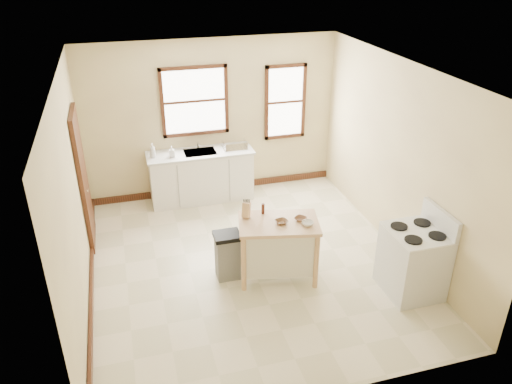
% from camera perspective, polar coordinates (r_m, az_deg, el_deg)
% --- Properties ---
extents(floor, '(5.00, 5.00, 0.00)m').
position_cam_1_polar(floor, '(7.39, -0.72, -8.10)').
color(floor, beige).
rests_on(floor, ground).
extents(ceiling, '(5.00, 5.00, 0.00)m').
position_cam_1_polar(ceiling, '(6.22, -0.87, 13.54)').
color(ceiling, white).
rests_on(ceiling, ground).
extents(wall_back, '(4.50, 0.04, 2.80)m').
position_cam_1_polar(wall_back, '(8.95, -5.02, 8.33)').
color(wall_back, beige).
rests_on(wall_back, ground).
extents(wall_left, '(0.04, 5.00, 2.80)m').
position_cam_1_polar(wall_left, '(6.53, -20.21, -0.62)').
color(wall_left, beige).
rests_on(wall_left, ground).
extents(wall_right, '(0.04, 5.00, 2.80)m').
position_cam_1_polar(wall_right, '(7.53, 16.00, 3.70)').
color(wall_right, beige).
rests_on(wall_right, ground).
extents(window_main, '(1.17, 0.06, 1.22)m').
position_cam_1_polar(window_main, '(8.78, -7.03, 10.26)').
color(window_main, black).
rests_on(window_main, wall_back).
extents(window_side, '(0.77, 0.06, 1.37)m').
position_cam_1_polar(window_side, '(9.21, 3.35, 10.22)').
color(window_side, black).
rests_on(window_side, wall_back).
extents(door_left, '(0.06, 0.90, 2.10)m').
position_cam_1_polar(door_left, '(7.85, -19.14, 1.38)').
color(door_left, black).
rests_on(door_left, ground).
extents(baseboard_back, '(4.50, 0.04, 0.12)m').
position_cam_1_polar(baseboard_back, '(9.44, -4.66, 0.55)').
color(baseboard_back, black).
rests_on(baseboard_back, ground).
extents(baseboard_left, '(0.04, 5.00, 0.12)m').
position_cam_1_polar(baseboard_left, '(7.21, -18.28, -10.07)').
color(baseboard_left, black).
rests_on(baseboard_left, ground).
extents(sink_counter, '(1.86, 0.62, 0.92)m').
position_cam_1_polar(sink_counter, '(8.98, -6.28, 1.86)').
color(sink_counter, white).
rests_on(sink_counter, ground).
extents(faucet, '(0.03, 0.03, 0.22)m').
position_cam_1_polar(faucet, '(8.92, -6.67, 5.65)').
color(faucet, silver).
rests_on(faucet, sink_counter).
extents(soap_bottle_a, '(0.12, 0.12, 0.25)m').
position_cam_1_polar(soap_bottle_a, '(8.64, -11.74, 4.66)').
color(soap_bottle_a, '#B2B2B2').
rests_on(soap_bottle_a, sink_counter).
extents(soap_bottle_b, '(0.10, 0.10, 0.19)m').
position_cam_1_polar(soap_bottle_b, '(8.62, -9.59, 4.58)').
color(soap_bottle_b, '#B2B2B2').
rests_on(soap_bottle_b, sink_counter).
extents(dish_rack, '(0.52, 0.46, 0.11)m').
position_cam_1_polar(dish_rack, '(8.89, -2.43, 5.34)').
color(dish_rack, silver).
rests_on(dish_rack, sink_counter).
extents(kitchen_island, '(1.19, 0.89, 0.87)m').
position_cam_1_polar(kitchen_island, '(6.90, 2.54, -6.56)').
color(kitchen_island, tan).
rests_on(kitchen_island, ground).
extents(knife_block, '(0.14, 0.14, 0.20)m').
position_cam_1_polar(knife_block, '(6.73, -1.12, -2.11)').
color(knife_block, tan).
rests_on(knife_block, kitchen_island).
extents(pepper_grinder, '(0.05, 0.05, 0.15)m').
position_cam_1_polar(pepper_grinder, '(6.82, 0.81, -1.93)').
color(pepper_grinder, '#421E12').
rests_on(pepper_grinder, kitchen_island).
extents(bowl_a, '(0.19, 0.19, 0.04)m').
position_cam_1_polar(bowl_a, '(6.63, 2.93, -3.41)').
color(bowl_a, brown).
rests_on(bowl_a, kitchen_island).
extents(bowl_b, '(0.22, 0.22, 0.04)m').
position_cam_1_polar(bowl_b, '(6.72, 5.12, -3.08)').
color(bowl_b, brown).
rests_on(bowl_b, kitchen_island).
extents(bowl_c, '(0.22, 0.22, 0.05)m').
position_cam_1_polar(bowl_c, '(6.61, 5.92, -3.59)').
color(bowl_c, silver).
rests_on(bowl_c, kitchen_island).
extents(trash_bin, '(0.36, 0.30, 0.69)m').
position_cam_1_polar(trash_bin, '(6.94, -3.28, -7.25)').
color(trash_bin, slate).
rests_on(trash_bin, ground).
extents(gas_stove, '(0.74, 0.75, 1.19)m').
position_cam_1_polar(gas_stove, '(6.85, 17.63, -6.66)').
color(gas_stove, silver).
rests_on(gas_stove, ground).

